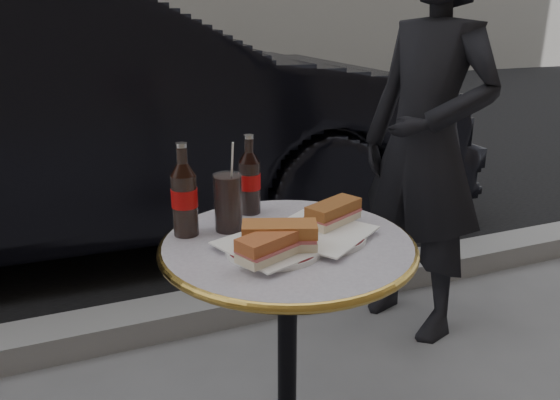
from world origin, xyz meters
name	(u,v)px	position (x,y,z in m)	size (l,w,h in m)	color
asphalt_road	(109,134)	(0.00, 5.00, 0.00)	(40.00, 8.00, 0.00)	black
curb	(205,310)	(0.00, 0.90, 0.05)	(40.00, 0.20, 0.12)	gray
bistro_table	(287,369)	(0.00, 0.00, 0.37)	(0.62, 0.62, 0.73)	#BAB2C4
plate_left	(274,248)	(-0.05, -0.04, 0.74)	(0.23, 0.23, 0.01)	white
plate_right	(318,235)	(0.08, -0.01, 0.74)	(0.24, 0.24, 0.01)	silver
sandwich_left_a	(271,247)	(-0.08, -0.10, 0.77)	(0.15, 0.07, 0.05)	#AC552B
sandwich_left_b	(279,237)	(-0.05, -0.06, 0.77)	(0.17, 0.08, 0.06)	#AD602C
sandwich_right	(333,214)	(0.14, 0.03, 0.77)	(0.15, 0.07, 0.05)	brown
cola_bottle_left	(184,190)	(-0.22, 0.13, 0.85)	(0.07, 0.07, 0.23)	black
cola_bottle_right	(249,174)	(-0.02, 0.22, 0.84)	(0.06, 0.06, 0.22)	black
cola_glass	(228,202)	(-0.11, 0.12, 0.81)	(0.07, 0.07, 0.15)	black
parked_car	(71,115)	(-0.42, 2.07, 0.72)	(4.40, 1.53, 1.45)	black
pedestrian	(426,145)	(0.82, 0.57, 0.77)	(0.56, 0.37, 1.54)	black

